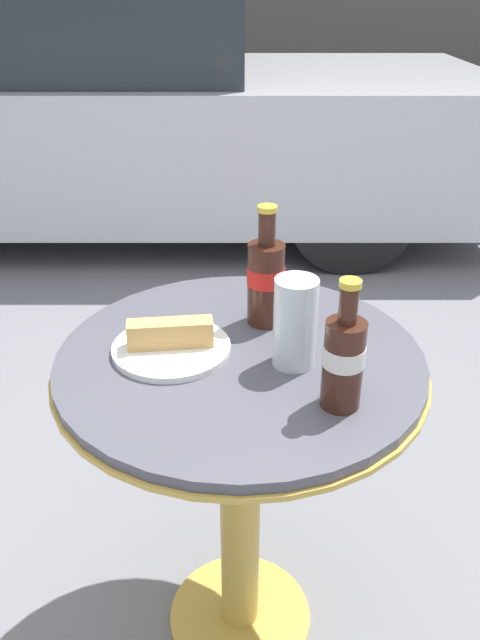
{
  "coord_description": "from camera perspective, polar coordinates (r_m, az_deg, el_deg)",
  "views": [
    {
      "loc": [
        -0.0,
        -0.94,
        1.31
      ],
      "look_at": [
        0.0,
        0.03,
        0.78
      ],
      "focal_mm": 35.0,
      "sensor_mm": 36.0,
      "label": 1
    }
  ],
  "objects": [
    {
      "name": "ground_plane",
      "position": [
        1.61,
        0.0,
        -25.59
      ],
      "size": [
        30.0,
        30.0,
        0.0
      ],
      "primitive_type": "plane",
      "color": "slate"
    },
    {
      "name": "bistro_table",
      "position": [
        1.21,
        0.0,
        -10.09
      ],
      "size": [
        0.66,
        0.66,
        0.73
      ],
      "color": "gold",
      "rests_on": "ground_plane"
    },
    {
      "name": "cola_bottle_left",
      "position": [
        0.95,
        9.47,
        -3.49
      ],
      "size": [
        0.06,
        0.06,
        0.21
      ],
      "color": "#3D1E14",
      "rests_on": "bistro_table"
    },
    {
      "name": "cola_bottle_right",
      "position": [
        1.17,
        2.37,
        3.81
      ],
      "size": [
        0.07,
        0.07,
        0.23
      ],
      "color": "#3D1E14",
      "rests_on": "bistro_table"
    },
    {
      "name": "drinking_glass",
      "position": [
        1.05,
        5.05,
        -0.57
      ],
      "size": [
        0.07,
        0.07,
        0.16
      ],
      "color": "silver",
      "rests_on": "bistro_table"
    },
    {
      "name": "lunch_plate_near",
      "position": [
        1.11,
        -6.32,
        -2.13
      ],
      "size": [
        0.21,
        0.21,
        0.06
      ],
      "color": "white",
      "rests_on": "bistro_table"
    },
    {
      "name": "parked_car",
      "position": [
        3.87,
        -13.69,
        18.05
      ],
      "size": [
        4.41,
        1.74,
        1.34
      ],
      "color": "#B7B7BC",
      "rests_on": "ground_plane"
    }
  ]
}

